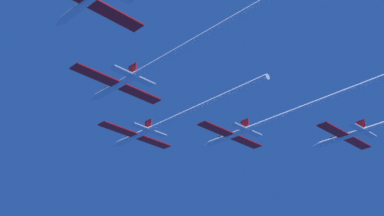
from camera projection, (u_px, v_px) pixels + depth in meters
The scene contains 3 objects.
jet_lead at pixel (167, 122), 105.16m from camera, with size 18.22×43.99×3.02m.
jet_left_wing at pixel (153, 65), 84.93m from camera, with size 18.22×42.96×3.02m.
jet_right_wing at pixel (278, 117), 103.38m from camera, with size 18.22×50.11×3.02m.
Camera 1 is at (-62.71, -82.34, -45.11)m, focal length 48.77 mm.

